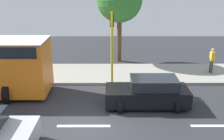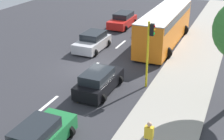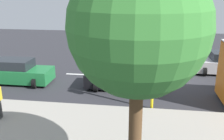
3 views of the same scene
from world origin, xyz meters
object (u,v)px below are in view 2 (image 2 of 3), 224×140
at_px(car_green, 39,137).
at_px(car_black, 99,81).
at_px(car_silver, 93,42).
at_px(city_bus, 165,25).
at_px(traffic_light_corner, 149,46).
at_px(motorcycle, 143,28).
at_px(pedestrian_near_signal, 149,137).
at_px(car_red, 123,20).

relative_size(car_green, car_black, 0.97).
distance_m(car_silver, city_bus, 6.81).
bearing_deg(traffic_light_corner, car_silver, 142.71).
bearing_deg(motorcycle, car_silver, -113.73).
bearing_deg(pedestrian_near_signal, car_red, 114.65).
bearing_deg(car_silver, motorcycle, 66.27).
distance_m(car_green, traffic_light_corner, 9.06).
height_order(car_black, car_silver, same).
relative_size(pedestrian_near_signal, traffic_light_corner, 0.38).
distance_m(car_black, motorcycle, 13.08).
xyz_separation_m(car_silver, pedestrian_near_signal, (8.76, -11.79, 0.35)).
distance_m(motorcycle, traffic_light_corner, 12.06).
distance_m(car_green, car_black, 6.49).
xyz_separation_m(city_bus, traffic_light_corner, (1.23, -9.04, 1.08)).
relative_size(car_black, pedestrian_near_signal, 2.50).
bearing_deg(city_bus, car_silver, -143.59).
bearing_deg(car_green, traffic_light_corner, 71.93).
xyz_separation_m(car_silver, car_red, (-0.24, 7.82, 0.00)).
distance_m(car_black, traffic_light_corner, 3.97).
bearing_deg(traffic_light_corner, pedestrian_near_signal, -72.47).
relative_size(city_bus, pedestrian_near_signal, 6.51).
bearing_deg(pedestrian_near_signal, car_green, -161.59).
bearing_deg(car_silver, pedestrian_near_signal, -53.38).
xyz_separation_m(car_silver, city_bus, (5.40, 3.98, 1.13)).
xyz_separation_m(car_black, motorcycle, (-1.23, 13.02, -0.07)).
height_order(car_green, car_black, same).
distance_m(car_green, city_bus, 17.49).
bearing_deg(traffic_light_corner, car_green, -108.07).
height_order(car_green, traffic_light_corner, traffic_light_corner).
relative_size(car_silver, car_red, 0.93).
height_order(motorcycle, pedestrian_near_signal, pedestrian_near_signal).
distance_m(car_green, pedestrian_near_signal, 5.13).
bearing_deg(city_bus, traffic_light_corner, -82.24).
xyz_separation_m(car_green, traffic_light_corner, (2.73, 8.35, 2.22)).
distance_m(pedestrian_near_signal, traffic_light_corner, 7.31).
bearing_deg(motorcycle, city_bus, -38.03).
distance_m(car_silver, pedestrian_near_signal, 14.69).
xyz_separation_m(car_red, motorcycle, (2.92, -1.71, -0.07)).
bearing_deg(car_red, car_silver, -88.25).
bearing_deg(motorcycle, traffic_light_corner, -70.52).
height_order(car_silver, pedestrian_near_signal, pedestrian_near_signal).
distance_m(city_bus, traffic_light_corner, 9.18).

